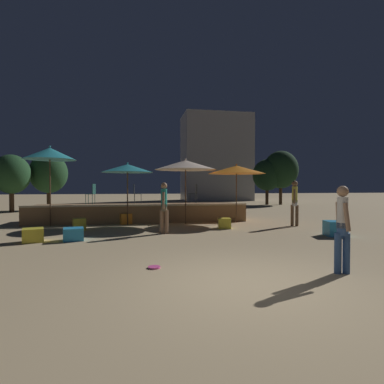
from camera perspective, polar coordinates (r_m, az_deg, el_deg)
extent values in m
plane|color=tan|center=(5.37, 10.07, -16.85)|extent=(120.00, 120.00, 0.00)
cube|color=olive|center=(14.52, -9.88, -3.91)|extent=(9.76, 2.39, 0.77)
cube|color=#CCB793|center=(13.33, -9.83, -2.51)|extent=(9.76, 0.12, 0.08)
cylinder|color=brown|center=(13.09, -1.22, -0.93)|extent=(0.05, 0.05, 2.37)
cone|color=beige|center=(13.12, -1.22, 5.17)|extent=(2.70, 2.70, 0.42)
sphere|color=beige|center=(13.14, -1.22, 6.25)|extent=(0.08, 0.08, 0.08)
cylinder|color=brown|center=(13.63, -25.40, -0.17)|extent=(0.05, 0.05, 2.75)
cone|color=teal|center=(13.69, -25.46, 6.62)|extent=(2.06, 2.06, 0.49)
sphere|color=teal|center=(13.72, -25.47, 7.79)|extent=(0.08, 0.08, 0.08)
cylinder|color=brown|center=(13.80, 8.44, -1.15)|extent=(0.05, 0.05, 2.22)
cone|color=orange|center=(13.81, 8.46, 4.24)|extent=(2.60, 2.60, 0.37)
sphere|color=orange|center=(13.82, 8.46, 5.18)|extent=(0.08, 0.08, 0.08)
cylinder|color=brown|center=(13.10, -12.18, -1.24)|extent=(0.05, 0.05, 2.24)
cone|color=teal|center=(13.11, -12.20, 4.44)|extent=(2.20, 2.20, 0.35)
sphere|color=teal|center=(13.12, -12.21, 5.39)|extent=(0.08, 0.08, 0.08)
cube|color=yellow|center=(11.86, 6.17, -5.93)|extent=(0.56, 0.56, 0.40)
cube|color=yellow|center=(12.11, -20.69, -5.75)|extent=(0.55, 0.55, 0.44)
cube|color=#2D9EDB|center=(11.09, 25.60, -6.29)|extent=(0.72, 0.72, 0.49)
cube|color=#2D9EDB|center=(9.90, -21.65, -7.47)|extent=(0.68, 0.68, 0.38)
cube|color=yellow|center=(10.14, -28.03, -7.26)|extent=(0.71, 0.71, 0.40)
cube|color=orange|center=(13.45, -12.63, -4.98)|extent=(0.63, 0.63, 0.46)
cylinder|color=#997051|center=(10.53, -5.82, -5.66)|extent=(0.13, 0.13, 0.83)
cylinder|color=#997051|center=(10.50, -4.87, -5.68)|extent=(0.13, 0.13, 0.83)
cylinder|color=#72664C|center=(10.47, -5.35, -2.99)|extent=(0.21, 0.21, 0.24)
cylinder|color=teal|center=(10.45, -5.36, -1.15)|extent=(0.21, 0.21, 0.63)
cylinder|color=#997051|center=(10.28, -5.48, -1.57)|extent=(0.12, 0.22, 0.57)
cylinder|color=#997051|center=(10.63, -5.24, -1.48)|extent=(0.10, 0.13, 0.57)
sphere|color=#997051|center=(10.44, -5.36, 1.20)|extent=(0.22, 0.22, 0.22)
cylinder|color=brown|center=(13.15, 19.35, -4.26)|extent=(0.13, 0.13, 0.87)
cylinder|color=brown|center=(13.16, 18.55, -4.25)|extent=(0.13, 0.13, 0.87)
cylinder|color=white|center=(13.12, 18.96, -2.00)|extent=(0.23, 0.23, 0.24)
cylinder|color=#D8D14C|center=(13.11, 18.97, -0.45)|extent=(0.23, 0.23, 0.67)
cylinder|color=brown|center=(13.29, 19.01, -0.72)|extent=(0.11, 0.12, 0.60)
cylinder|color=brown|center=(12.92, 18.94, -0.77)|extent=(0.13, 0.13, 0.60)
sphere|color=brown|center=(13.10, 18.99, 1.53)|extent=(0.24, 0.24, 0.24)
cylinder|color=#2D4C7F|center=(6.47, 27.33, -10.34)|extent=(0.13, 0.13, 0.77)
cylinder|color=#2D4C7F|center=(6.40, 26.03, -10.46)|extent=(0.13, 0.13, 0.77)
cylinder|color=#2D4C7F|center=(6.36, 26.72, -6.31)|extent=(0.20, 0.20, 0.24)
cylinder|color=beige|center=(6.33, 26.75, -3.49)|extent=(0.20, 0.20, 0.59)
cylinder|color=#997051|center=(6.48, 26.10, -4.01)|extent=(0.10, 0.14, 0.53)
cylinder|color=#997051|center=(6.19, 27.41, -4.25)|extent=(0.12, 0.22, 0.53)
sphere|color=#997051|center=(6.31, 26.78, 0.11)|extent=(0.21, 0.21, 0.21)
cylinder|color=#1E4C47|center=(14.30, -19.14, -1.25)|extent=(0.02, 0.02, 0.45)
cylinder|color=#1E4C47|center=(14.03, -19.61, -1.30)|extent=(0.02, 0.02, 0.45)
cylinder|color=#1E4C47|center=(14.19, -18.02, -1.26)|extent=(0.02, 0.02, 0.45)
cylinder|color=#1E4C47|center=(13.91, -18.47, -1.31)|extent=(0.02, 0.02, 0.45)
cylinder|color=#1E4C47|center=(14.10, -18.81, -0.37)|extent=(0.40, 0.40, 0.02)
cube|color=#1E4C47|center=(14.03, -18.18, 0.55)|extent=(0.11, 0.36, 0.45)
cylinder|color=#2D3338|center=(14.26, -0.58, -1.19)|extent=(0.02, 0.02, 0.45)
cylinder|color=#2D3338|center=(13.97, -0.39, -1.24)|extent=(0.02, 0.02, 0.45)
cylinder|color=#2D3338|center=(14.31, 0.61, -1.19)|extent=(0.02, 0.02, 0.45)
cylinder|color=#2D3338|center=(14.02, 0.83, -1.24)|extent=(0.02, 0.02, 0.45)
cylinder|color=#2D3338|center=(14.13, 0.12, -0.30)|extent=(0.40, 0.40, 0.02)
cube|color=#2D3338|center=(14.16, 0.80, 0.61)|extent=(0.04, 0.36, 0.45)
cylinder|color=#2D3338|center=(13.96, -9.67, -1.26)|extent=(0.02, 0.02, 0.45)
cylinder|color=#2D3338|center=(14.26, -9.66, -1.21)|extent=(0.02, 0.02, 0.45)
cylinder|color=#2D3338|center=(13.96, -10.91, -1.26)|extent=(0.02, 0.02, 0.45)
cylinder|color=#2D3338|center=(14.26, -10.87, -1.21)|extent=(0.02, 0.02, 0.45)
cylinder|color=#2D3338|center=(14.10, -10.28, -0.32)|extent=(0.40, 0.40, 0.02)
cube|color=#2D3338|center=(14.10, -10.97, 0.59)|extent=(0.04, 0.36, 0.45)
cylinder|color=#E54C99|center=(6.27, -7.22, -14.03)|extent=(0.25, 0.25, 0.03)
cylinder|color=#3D2B1C|center=(22.15, -31.12, -1.51)|extent=(0.28, 0.28, 1.40)
ellipsoid|color=#1E4223|center=(22.14, -31.16, 2.93)|extent=(2.26, 2.26, 2.48)
cylinder|color=#3D2B1C|center=(23.13, -25.60, -1.32)|extent=(0.28, 0.28, 1.43)
ellipsoid|color=#1E4223|center=(23.13, -25.64, 3.26)|extent=(2.51, 2.51, 2.76)
cylinder|color=#3D2B1C|center=(27.89, 16.52, -0.52)|extent=(0.28, 0.28, 1.76)
ellipsoid|color=black|center=(27.92, 16.55, 4.10)|extent=(3.05, 3.05, 3.35)
cylinder|color=#3D2B1C|center=(27.52, 14.09, -0.79)|extent=(0.28, 0.28, 1.51)
ellipsoid|color=black|center=(27.52, 14.11, 3.17)|extent=(2.55, 2.55, 2.80)
cube|color=gray|center=(35.33, 4.57, 6.47)|extent=(7.69, 4.81, 9.89)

